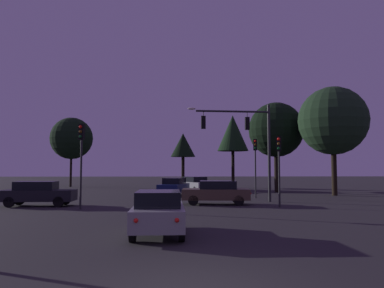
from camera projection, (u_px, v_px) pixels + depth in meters
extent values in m
plane|color=#262326|center=(180.00, 196.00, 31.18)|extent=(168.00, 168.00, 0.00)
cylinder|color=#232326|center=(269.00, 153.00, 26.07)|extent=(0.20, 0.20, 6.84)
cylinder|color=#232326|center=(233.00, 111.00, 25.99)|extent=(5.19, 0.48, 0.14)
ellipsoid|color=#F4EACC|center=(192.00, 109.00, 25.70)|extent=(0.56, 0.28, 0.16)
cylinder|color=#232326|center=(247.00, 114.00, 26.09)|extent=(0.05, 0.05, 0.39)
cube|color=black|center=(247.00, 123.00, 26.05)|extent=(0.31, 0.26, 0.90)
sphere|color=red|center=(247.00, 120.00, 26.20)|extent=(0.18, 0.18, 0.18)
sphere|color=#56380C|center=(247.00, 124.00, 26.18)|extent=(0.18, 0.18, 0.18)
sphere|color=#0C4219|center=(247.00, 128.00, 26.17)|extent=(0.18, 0.18, 0.18)
cylinder|color=#232326|center=(203.00, 113.00, 25.77)|extent=(0.05, 0.05, 0.35)
cube|color=black|center=(203.00, 122.00, 25.72)|extent=(0.31, 0.26, 0.90)
sphere|color=red|center=(203.00, 119.00, 25.88)|extent=(0.18, 0.18, 0.18)
sphere|color=#56380C|center=(203.00, 123.00, 25.86)|extent=(0.18, 0.18, 0.18)
sphere|color=#0C4219|center=(203.00, 127.00, 25.84)|extent=(0.18, 0.18, 0.18)
cylinder|color=#232326|center=(255.00, 174.00, 29.46)|extent=(0.12, 0.12, 3.78)
cube|color=black|center=(255.00, 145.00, 29.62)|extent=(0.33, 0.28, 0.90)
sphere|color=red|center=(255.00, 141.00, 29.50)|extent=(0.18, 0.18, 0.18)
sphere|color=#56380C|center=(255.00, 145.00, 29.48)|extent=(0.18, 0.18, 0.18)
sphere|color=#0C4219|center=(255.00, 148.00, 29.46)|extent=(0.18, 0.18, 0.18)
cylinder|color=#232326|center=(279.00, 179.00, 22.49)|extent=(0.12, 0.12, 3.37)
cube|color=black|center=(279.00, 144.00, 22.63)|extent=(0.36, 0.31, 0.90)
sphere|color=red|center=(279.00, 139.00, 22.52)|extent=(0.18, 0.18, 0.18)
sphere|color=#56380C|center=(279.00, 144.00, 22.50)|extent=(0.18, 0.18, 0.18)
sphere|color=#0C4219|center=(279.00, 148.00, 22.48)|extent=(0.18, 0.18, 0.18)
cylinder|color=#232326|center=(81.00, 174.00, 21.17)|extent=(0.12, 0.12, 3.97)
cube|color=black|center=(82.00, 132.00, 21.34)|extent=(0.36, 0.32, 0.90)
sphere|color=red|center=(81.00, 127.00, 21.22)|extent=(0.18, 0.18, 0.18)
sphere|color=#56380C|center=(80.00, 132.00, 21.20)|extent=(0.18, 0.18, 0.18)
sphere|color=#0C4219|center=(80.00, 137.00, 21.18)|extent=(0.18, 0.18, 0.18)
cube|color=gray|center=(159.00, 215.00, 12.94)|extent=(1.81, 4.00, 0.68)
cube|color=black|center=(158.00, 199.00, 12.84)|extent=(1.53, 2.17, 0.52)
cylinder|color=black|center=(139.00, 220.00, 14.18)|extent=(0.21, 0.64, 0.64)
cylinder|color=black|center=(179.00, 220.00, 14.27)|extent=(0.21, 0.64, 0.64)
cylinder|color=black|center=(133.00, 232.00, 11.57)|extent=(0.21, 0.64, 0.64)
cylinder|color=black|center=(182.00, 231.00, 11.66)|extent=(0.21, 0.64, 0.64)
sphere|color=red|center=(136.00, 221.00, 10.93)|extent=(0.14, 0.14, 0.14)
sphere|color=red|center=(177.00, 220.00, 11.00)|extent=(0.14, 0.14, 0.14)
cube|color=black|center=(38.00, 195.00, 22.86)|extent=(4.40, 1.83, 0.68)
cube|color=black|center=(36.00, 186.00, 22.89)|extent=(2.39, 1.53, 0.52)
cylinder|color=black|center=(65.00, 200.00, 23.68)|extent=(0.65, 0.22, 0.64)
cylinder|color=black|center=(59.00, 202.00, 22.18)|extent=(0.65, 0.22, 0.64)
cylinder|color=black|center=(19.00, 200.00, 23.49)|extent=(0.65, 0.22, 0.64)
cylinder|color=black|center=(9.00, 202.00, 21.99)|extent=(0.65, 0.22, 0.64)
sphere|color=red|center=(6.00, 193.00, 23.31)|extent=(0.14, 0.14, 0.14)
cube|color=#473828|center=(216.00, 194.00, 23.97)|extent=(4.43, 2.19, 0.68)
cube|color=black|center=(218.00, 185.00, 24.00)|extent=(2.44, 1.78, 0.52)
cylinder|color=black|center=(193.00, 200.00, 23.17)|extent=(0.65, 0.25, 0.64)
cylinder|color=black|center=(194.00, 198.00, 24.83)|extent=(0.65, 0.25, 0.64)
cylinder|color=black|center=(239.00, 201.00, 23.06)|extent=(0.65, 0.25, 0.64)
cylinder|color=black|center=(237.00, 198.00, 24.72)|extent=(0.65, 0.25, 0.64)
sphere|color=red|center=(250.00, 193.00, 23.24)|extent=(0.14, 0.14, 0.14)
sphere|color=red|center=(248.00, 192.00, 24.54)|extent=(0.14, 0.14, 0.14)
cube|color=#0F1947|center=(174.00, 188.00, 31.98)|extent=(2.83, 4.56, 0.68)
cube|color=black|center=(174.00, 181.00, 32.17)|extent=(2.08, 2.61, 0.52)
cylinder|color=black|center=(178.00, 193.00, 30.42)|extent=(0.36, 0.67, 0.64)
cylinder|color=black|center=(160.00, 193.00, 30.77)|extent=(0.36, 0.67, 0.64)
cylinder|color=black|center=(187.00, 191.00, 33.14)|extent=(0.36, 0.67, 0.64)
cylinder|color=black|center=(170.00, 191.00, 33.49)|extent=(0.36, 0.67, 0.64)
sphere|color=red|center=(187.00, 186.00, 33.92)|extent=(0.14, 0.14, 0.14)
sphere|color=red|center=(174.00, 186.00, 34.20)|extent=(0.14, 0.14, 0.14)
cube|color=gray|center=(195.00, 185.00, 37.17)|extent=(3.63, 4.72, 0.68)
cube|color=black|center=(195.00, 179.00, 37.34)|extent=(2.48, 2.82, 0.52)
cylinder|color=black|center=(210.00, 189.00, 36.30)|extent=(0.47, 0.66, 0.64)
cylinder|color=black|center=(195.00, 190.00, 35.49)|extent=(0.47, 0.66, 0.64)
cylinder|color=black|center=(195.00, 188.00, 38.80)|extent=(0.47, 0.66, 0.64)
cylinder|color=black|center=(181.00, 188.00, 38.00)|extent=(0.47, 0.66, 0.64)
sphere|color=red|center=(190.00, 183.00, 39.40)|extent=(0.14, 0.14, 0.14)
sphere|color=red|center=(179.00, 184.00, 38.77)|extent=(0.14, 0.14, 0.14)
cylinder|color=black|center=(233.00, 170.00, 41.43)|extent=(0.35, 0.35, 4.32)
cone|color=black|center=(233.00, 133.00, 41.71)|extent=(3.49, 3.49, 4.04)
cylinder|color=black|center=(71.00, 170.00, 47.88)|extent=(0.29, 0.29, 4.38)
sphere|color=black|center=(72.00, 138.00, 48.16)|extent=(5.42, 5.42, 5.42)
cylinder|color=black|center=(334.00, 170.00, 32.13)|extent=(0.46, 0.46, 4.42)
sphere|color=black|center=(333.00, 121.00, 32.42)|extent=(5.97, 5.97, 5.97)
cylinder|color=black|center=(183.00, 172.00, 47.85)|extent=(0.41, 0.41, 3.87)
cone|color=black|center=(183.00, 145.00, 48.09)|extent=(3.20, 3.20, 3.06)
cylinder|color=black|center=(277.00, 170.00, 36.56)|extent=(0.47, 0.47, 4.29)
sphere|color=black|center=(276.00, 130.00, 36.84)|extent=(5.43, 5.43, 5.43)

